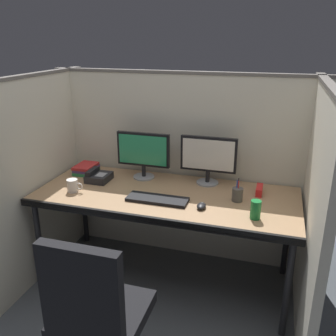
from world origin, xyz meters
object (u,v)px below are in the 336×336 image
(office_chair, at_px, (100,336))
(soda_can, at_px, (256,210))
(computer_mouse, at_px, (201,206))
(book_stack, at_px, (86,169))
(desk_phone, at_px, (98,177))
(desk, at_px, (166,200))
(coffee_mug, at_px, (73,186))
(pen_cup, at_px, (237,194))
(red_stapler, at_px, (259,190))
(monitor_right, at_px, (208,157))
(monitor_left, at_px, (143,152))
(keyboard_main, at_px, (157,199))

(office_chair, bearing_deg, soda_can, 56.55)
(computer_mouse, bearing_deg, book_stack, 160.12)
(computer_mouse, distance_m, desk_phone, 0.92)
(desk, height_order, book_stack, book_stack)
(soda_can, bearing_deg, coffee_mug, 177.94)
(pen_cup, xyz_separation_m, red_stapler, (0.14, 0.17, -0.02))
(pen_cup, height_order, red_stapler, pen_cup)
(monitor_right, bearing_deg, office_chair, -102.71)
(monitor_left, xyz_separation_m, coffee_mug, (-0.40, -0.42, -0.17))
(keyboard_main, bearing_deg, book_stack, 154.54)
(monitor_right, distance_m, pen_cup, 0.40)
(red_stapler, distance_m, soda_can, 0.41)
(pen_cup, bearing_deg, monitor_left, 163.52)
(desk, relative_size, coffee_mug, 15.08)
(monitor_right, distance_m, computer_mouse, 0.49)
(monitor_left, bearing_deg, soda_can, -26.82)
(monitor_right, bearing_deg, coffee_mug, -154.32)
(monitor_left, bearing_deg, book_stack, -176.15)
(computer_mouse, height_order, book_stack, book_stack)
(monitor_right, bearing_deg, keyboard_main, -123.36)
(coffee_mug, bearing_deg, red_stapler, 15.16)
(coffee_mug, distance_m, red_stapler, 1.37)
(pen_cup, xyz_separation_m, desk_phone, (-1.10, 0.07, -0.02))
(desk, height_order, desk_phone, desk_phone)
(desk, height_order, monitor_left, monitor_left)
(computer_mouse, bearing_deg, soda_can, -7.21)
(monitor_left, distance_m, desk_phone, 0.41)
(keyboard_main, distance_m, soda_can, 0.68)
(coffee_mug, xyz_separation_m, red_stapler, (1.32, 0.36, -0.02))
(red_stapler, xyz_separation_m, desk_phone, (-1.24, -0.11, 0.01))
(monitor_right, height_order, desk_phone, monitor_right)
(keyboard_main, distance_m, coffee_mug, 0.65)
(coffee_mug, bearing_deg, keyboard_main, 2.40)
(keyboard_main, distance_m, pen_cup, 0.56)
(desk, bearing_deg, computer_mouse, -27.62)
(office_chair, bearing_deg, computer_mouse, 75.34)
(monitor_left, relative_size, desk_phone, 2.26)
(keyboard_main, bearing_deg, coffee_mug, -177.60)
(monitor_left, distance_m, pen_cup, 0.83)
(monitor_right, bearing_deg, desk, -131.17)
(office_chair, distance_m, desk_phone, 1.31)
(desk, bearing_deg, coffee_mug, -167.05)
(red_stapler, bearing_deg, monitor_right, 168.00)
(desk, height_order, computer_mouse, computer_mouse)
(office_chair, distance_m, soda_can, 1.16)
(red_stapler, bearing_deg, book_stack, 178.98)
(coffee_mug, bearing_deg, pen_cup, 8.96)
(office_chair, height_order, pen_cup, office_chair)
(monitor_right, height_order, pen_cup, monitor_right)
(red_stapler, bearing_deg, keyboard_main, -153.85)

